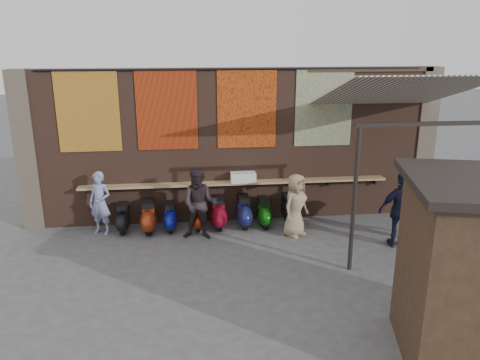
# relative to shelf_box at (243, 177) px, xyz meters

# --- Properties ---
(ground) EXTENTS (70.00, 70.00, 0.00)m
(ground) POSITION_rel_shelf_box_xyz_m (-0.19, -2.30, -1.25)
(ground) COLOR #474749
(ground) RESTS_ON ground
(brick_wall) EXTENTS (10.00, 0.40, 4.00)m
(brick_wall) POSITION_rel_shelf_box_xyz_m (-0.19, 0.40, 0.75)
(brick_wall) COLOR brown
(brick_wall) RESTS_ON ground
(pier_left) EXTENTS (0.50, 0.50, 4.00)m
(pier_left) POSITION_rel_shelf_box_xyz_m (-5.39, 0.40, 0.75)
(pier_left) COLOR #4C4238
(pier_left) RESTS_ON ground
(pier_right) EXTENTS (0.50, 0.50, 4.00)m
(pier_right) POSITION_rel_shelf_box_xyz_m (5.01, 0.40, 0.75)
(pier_right) COLOR #4C4238
(pier_right) RESTS_ON ground
(eating_counter) EXTENTS (8.00, 0.32, 0.05)m
(eating_counter) POSITION_rel_shelf_box_xyz_m (-0.19, 0.03, -0.15)
(eating_counter) COLOR #9E7A51
(eating_counter) RESTS_ON brick_wall
(shelf_box) EXTENTS (0.65, 0.32, 0.25)m
(shelf_box) POSITION_rel_shelf_box_xyz_m (0.00, 0.00, 0.00)
(shelf_box) COLOR white
(shelf_box) RESTS_ON eating_counter
(tapestry_redgold) EXTENTS (1.50, 0.02, 2.00)m
(tapestry_redgold) POSITION_rel_shelf_box_xyz_m (-3.79, 0.18, 1.75)
(tapestry_redgold) COLOR maroon
(tapestry_redgold) RESTS_ON brick_wall
(tapestry_sun) EXTENTS (1.50, 0.02, 2.00)m
(tapestry_sun) POSITION_rel_shelf_box_xyz_m (-1.89, 0.18, 1.75)
(tapestry_sun) COLOR #F2400E
(tapestry_sun) RESTS_ON brick_wall
(tapestry_orange) EXTENTS (1.50, 0.02, 2.00)m
(tapestry_orange) POSITION_rel_shelf_box_xyz_m (0.11, 0.18, 1.75)
(tapestry_orange) COLOR #B44A16
(tapestry_orange) RESTS_ON brick_wall
(tapestry_multi) EXTENTS (1.50, 0.02, 2.00)m
(tapestry_multi) POSITION_rel_shelf_box_xyz_m (2.11, 0.18, 1.75)
(tapestry_multi) COLOR #294997
(tapestry_multi) RESTS_ON brick_wall
(hang_rail) EXTENTS (9.50, 0.06, 0.06)m
(hang_rail) POSITION_rel_shelf_box_xyz_m (-0.19, 0.17, 2.73)
(hang_rail) COLOR black
(hang_rail) RESTS_ON brick_wall
(scooter_stool_0) EXTENTS (0.33, 0.74, 0.71)m
(scooter_stool_0) POSITION_rel_shelf_box_xyz_m (-3.08, -0.26, -0.90)
(scooter_stool_0) COLOR black
(scooter_stool_0) RESTS_ON ground
(scooter_stool_1) EXTENTS (0.37, 0.82, 0.78)m
(scooter_stool_1) POSITION_rel_shelf_box_xyz_m (-2.44, -0.33, -0.86)
(scooter_stool_1) COLOR maroon
(scooter_stool_1) RESTS_ON ground
(scooter_stool_2) EXTENTS (0.33, 0.72, 0.69)m
(scooter_stool_2) POSITION_rel_shelf_box_xyz_m (-1.90, -0.28, -0.91)
(scooter_stool_2) COLOR navy
(scooter_stool_2) RESTS_ON ground
(scooter_stool_3) EXTENTS (0.33, 0.74, 0.70)m
(scooter_stool_3) POSITION_rel_shelf_box_xyz_m (-1.21, -0.28, -0.90)
(scooter_stool_3) COLOR maroon
(scooter_stool_3) RESTS_ON ground
(scooter_stool_4) EXTENTS (0.37, 0.83, 0.79)m
(scooter_stool_4) POSITION_rel_shelf_box_xyz_m (-0.67, -0.26, -0.86)
(scooter_stool_4) COLOR maroon
(scooter_stool_4) RESTS_ON ground
(scooter_stool_5) EXTENTS (0.38, 0.83, 0.79)m
(scooter_stool_5) POSITION_rel_shelf_box_xyz_m (-0.02, -0.25, -0.85)
(scooter_stool_5) COLOR #161C4F
(scooter_stool_5) RESTS_ON ground
(scooter_stool_6) EXTENTS (0.34, 0.77, 0.73)m
(scooter_stool_6) POSITION_rel_shelf_box_xyz_m (0.51, -0.28, -0.89)
(scooter_stool_6) COLOR #0C510B
(scooter_stool_6) RESTS_ON ground
(scooter_stool_7) EXTENTS (0.38, 0.84, 0.79)m
(scooter_stool_7) POSITION_rel_shelf_box_xyz_m (1.19, -0.30, -0.85)
(scooter_stool_7) COLOR black
(scooter_stool_7) RESTS_ON ground
(diner_left) EXTENTS (0.69, 0.58, 1.60)m
(diner_left) POSITION_rel_shelf_box_xyz_m (-3.60, -0.30, -0.45)
(diner_left) COLOR #7E87B8
(diner_left) RESTS_ON ground
(diner_right) EXTENTS (0.97, 0.82, 1.76)m
(diner_right) POSITION_rel_shelf_box_xyz_m (-1.16, -0.90, -0.37)
(diner_right) COLOR #2A2024
(diner_right) RESTS_ON ground
(shopper_navy) EXTENTS (1.08, 0.52, 1.78)m
(shopper_navy) POSITION_rel_shelf_box_xyz_m (3.45, -1.90, -0.36)
(shopper_navy) COLOR black
(shopper_navy) RESTS_ON ground
(shopper_grey) EXTENTS (1.11, 0.75, 1.59)m
(shopper_grey) POSITION_rel_shelf_box_xyz_m (4.50, -2.01, -0.46)
(shopper_grey) COLOR #58575C
(shopper_grey) RESTS_ON ground
(shopper_tan) EXTENTS (0.91, 0.88, 1.58)m
(shopper_tan) POSITION_rel_shelf_box_xyz_m (1.17, -1.00, -0.46)
(shopper_tan) COLOR #A08566
(shopper_tan) RESTS_ON ground
(stall_shelf) EXTENTS (2.05, 0.60, 0.06)m
(stall_shelf) POSITION_rel_shelf_box_xyz_m (3.23, -5.00, -0.26)
(stall_shelf) COLOR #473321
(stall_shelf) RESTS_ON market_stall
(awning_canvas) EXTENTS (3.20, 3.28, 0.97)m
(awning_canvas) POSITION_rel_shelf_box_xyz_m (3.31, -1.40, 2.30)
(awning_canvas) COLOR beige
(awning_canvas) RESTS_ON brick_wall
(awning_ledger) EXTENTS (3.30, 0.08, 0.12)m
(awning_ledger) POSITION_rel_shelf_box_xyz_m (3.31, 0.19, 2.70)
(awning_ledger) COLOR #33261C
(awning_ledger) RESTS_ON brick_wall
(awning_header) EXTENTS (3.00, 0.08, 0.08)m
(awning_header) POSITION_rel_shelf_box_xyz_m (3.31, -2.90, 1.83)
(awning_header) COLOR black
(awning_header) RESTS_ON awning_post_left
(awning_post_left) EXTENTS (0.09, 0.09, 3.10)m
(awning_post_left) POSITION_rel_shelf_box_xyz_m (1.91, -2.90, 0.30)
(awning_post_left) COLOR black
(awning_post_left) RESTS_ON ground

